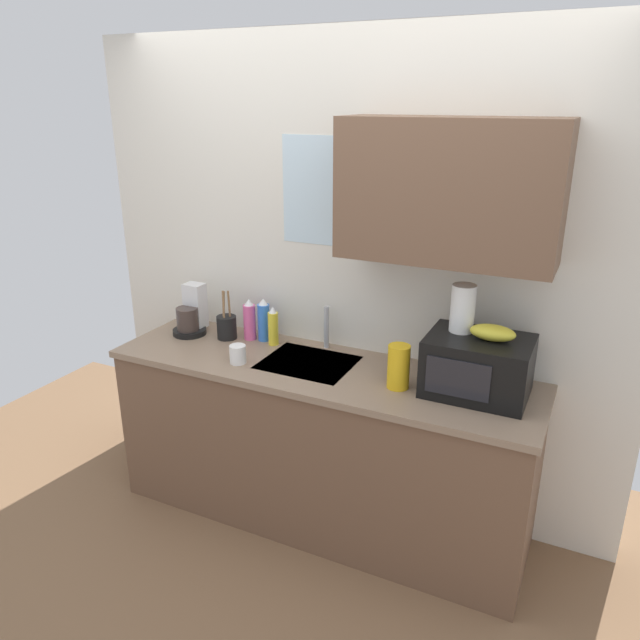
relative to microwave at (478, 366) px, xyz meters
name	(u,v)px	position (x,y,z in m)	size (l,w,h in m)	color
kitchen_wall_assembly	(366,266)	(-0.66, 0.26, 0.33)	(2.98, 0.42, 2.50)	silver
counter_unit	(320,442)	(-0.77, -0.05, -0.58)	(2.21, 0.63, 0.90)	brown
sink_faucet	(326,327)	(-0.84, 0.19, -0.02)	(0.03, 0.03, 0.23)	#B2B5BA
microwave	(478,366)	(0.00, 0.00, 0.00)	(0.46, 0.35, 0.27)	black
banana_bunch	(493,333)	(0.05, 0.00, 0.17)	(0.20, 0.11, 0.07)	gold
paper_towel_roll	(463,308)	(-0.10, 0.05, 0.24)	(0.11, 0.11, 0.22)	white
coffee_maker	(192,315)	(-1.64, 0.06, -0.03)	(0.19, 0.21, 0.28)	black
dish_soap_bottle_yellow	(273,327)	(-1.12, 0.11, -0.03)	(0.06, 0.06, 0.22)	yellow
dish_soap_bottle_blue	(264,321)	(-1.20, 0.14, -0.02)	(0.07, 0.07, 0.24)	blue
dish_soap_bottle_pink	(250,320)	(-1.28, 0.12, -0.02)	(0.07, 0.07, 0.23)	#E55999
cereal_canister	(399,367)	(-0.34, -0.10, -0.03)	(0.10, 0.10, 0.21)	gold
mug_white	(238,354)	(-1.16, -0.19, -0.09)	(0.08, 0.08, 0.10)	white
utensil_crock	(227,326)	(-1.40, 0.07, -0.06)	(0.11, 0.11, 0.28)	black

